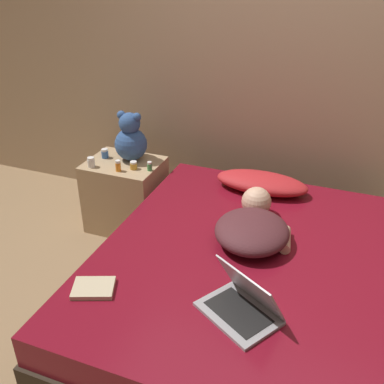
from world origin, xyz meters
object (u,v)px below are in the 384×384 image
(person_lying, at_px, (253,226))
(pillow, at_px, (262,183))
(bottle_white, at_px, (91,162))
(bottle_amber, at_px, (134,165))
(bottle_green, at_px, (150,166))
(bottle_blue, at_px, (105,153))
(teddy_bear, at_px, (131,139))
(bottle_orange, at_px, (118,166))
(laptop, at_px, (243,304))
(book, at_px, (93,288))

(person_lying, bearing_deg, pillow, 89.22)
(bottle_white, bearing_deg, bottle_amber, 14.86)
(bottle_green, bearing_deg, person_lying, -27.71)
(bottle_blue, bearing_deg, teddy_bear, 13.77)
(bottle_blue, bearing_deg, bottle_orange, -38.65)
(bottle_blue, bearing_deg, laptop, -39.36)
(person_lying, bearing_deg, bottle_white, 154.90)
(bottle_blue, xyz_separation_m, book, (0.68, -1.26, -0.08))
(bottle_white, xyz_separation_m, book, (0.69, -1.08, -0.09))
(person_lying, distance_m, book, 0.94)
(book, bearing_deg, bottle_orange, 113.43)
(laptop, relative_size, bottle_amber, 7.37)
(pillow, height_order, bottle_white, bottle_white)
(pillow, relative_size, bottle_blue, 8.88)
(person_lying, height_order, bottle_white, person_lying)
(person_lying, bearing_deg, laptop, -89.54)
(bottle_white, relative_size, book, 0.31)
(person_lying, height_order, bottle_blue, person_lying)
(bottle_white, distance_m, book, 1.29)
(bottle_blue, height_order, bottle_orange, bottle_orange)
(bottle_green, xyz_separation_m, book, (0.27, -1.18, -0.08))
(bottle_white, relative_size, bottle_blue, 1.05)
(pillow, height_order, bottle_orange, bottle_orange)
(pillow, xyz_separation_m, teddy_bear, (-1.00, 0.02, 0.16))
(teddy_bear, relative_size, bottle_amber, 6.36)
(bottle_amber, bearing_deg, bottle_orange, -141.17)
(laptop, xyz_separation_m, book, (-0.71, -0.11, -0.04))
(person_lying, distance_m, bottle_blue, 1.39)
(person_lying, xyz_separation_m, bottle_white, (-1.30, 0.36, 0.02))
(bottle_white, bearing_deg, bottle_blue, 87.05)
(person_lying, distance_m, bottle_green, 0.99)
(person_lying, bearing_deg, bottle_green, 142.74)
(pillow, bearing_deg, book, -111.94)
(person_lying, xyz_separation_m, bottle_blue, (-1.29, 0.54, 0.02))
(teddy_bear, distance_m, bottle_green, 0.28)
(bottle_orange, bearing_deg, bottle_amber, 38.83)
(teddy_bear, height_order, bottle_amber, teddy_bear)
(laptop, distance_m, bottle_green, 1.45)
(teddy_bear, height_order, book, teddy_bear)
(laptop, height_order, bottle_white, laptop)
(teddy_bear, xyz_separation_m, bottle_white, (-0.21, -0.23, -0.12))
(laptop, height_order, book, laptop)
(bottle_orange, xyz_separation_m, book, (0.47, -1.09, -0.09))
(teddy_bear, relative_size, bottle_orange, 4.50)
(pillow, height_order, bottle_green, bottle_green)
(bottle_blue, distance_m, book, 1.43)
(bottle_orange, relative_size, book, 0.34)
(teddy_bear, bearing_deg, pillow, -1.07)
(bottle_green, bearing_deg, book, -77.15)
(person_lying, distance_m, bottle_amber, 1.09)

